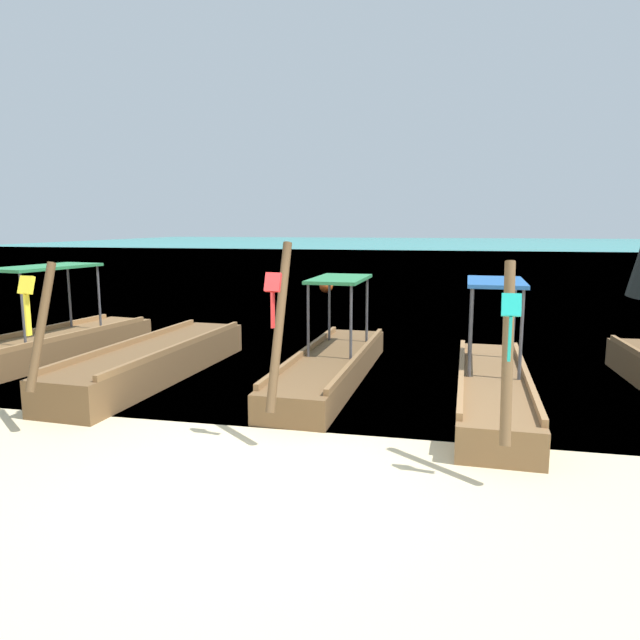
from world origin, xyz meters
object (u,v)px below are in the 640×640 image
at_px(longtail_boat_blue_ribbon, 18,353).
at_px(longtail_boat_yellow_ribbon, 155,361).
at_px(longtail_boat_red_ribbon, 331,364).
at_px(mooring_buoy_near, 326,286).
at_px(longtail_boat_turquoise_ribbon, 493,386).

distance_m(longtail_boat_blue_ribbon, longtail_boat_yellow_ribbon, 2.94).
relative_size(longtail_boat_yellow_ribbon, longtail_boat_red_ribbon, 0.95).
distance_m(longtail_boat_blue_ribbon, longtail_boat_red_ribbon, 6.18).
height_order(longtail_boat_blue_ribbon, mooring_buoy_near, longtail_boat_blue_ribbon).
height_order(longtail_boat_turquoise_ribbon, mooring_buoy_near, longtail_boat_turquoise_ribbon).
height_order(longtail_boat_yellow_ribbon, mooring_buoy_near, longtail_boat_yellow_ribbon).
bearing_deg(longtail_boat_turquoise_ribbon, longtail_boat_red_ribbon, 161.42).
height_order(longtail_boat_blue_ribbon, longtail_boat_turquoise_ribbon, longtail_boat_blue_ribbon).
relative_size(longtail_boat_blue_ribbon, longtail_boat_red_ribbon, 1.20).
relative_size(longtail_boat_red_ribbon, longtail_boat_turquoise_ribbon, 1.09).
height_order(longtail_boat_yellow_ribbon, longtail_boat_turquoise_ribbon, longtail_boat_turquoise_ribbon).
bearing_deg(longtail_boat_yellow_ribbon, longtail_boat_red_ribbon, 8.64).
bearing_deg(longtail_boat_blue_ribbon, longtail_boat_turquoise_ribbon, -3.03).
distance_m(longtail_boat_turquoise_ribbon, mooring_buoy_near, 15.57).
relative_size(longtail_boat_yellow_ribbon, mooring_buoy_near, 10.48).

